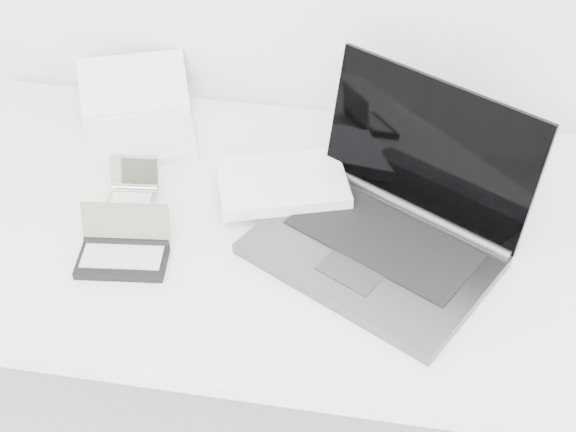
% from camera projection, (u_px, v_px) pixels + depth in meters
% --- Properties ---
extents(desk, '(1.60, 0.80, 0.73)m').
position_uv_depth(desk, '(306.00, 244.00, 1.61)').
color(desk, white).
rests_on(desk, ground).
extents(laptop_large, '(0.63, 0.52, 0.29)m').
position_uv_depth(laptop_large, '(365.00, 215.00, 1.53)').
color(laptop_large, '#545659').
rests_on(laptop_large, desk).
extents(netbook_open_white, '(0.33, 0.37, 0.10)m').
position_uv_depth(netbook_open_white, '(138.00, 124.00, 1.79)').
color(netbook_open_white, white).
rests_on(netbook_open_white, desk).
extents(pda_silver, '(0.11, 0.12, 0.08)m').
position_uv_depth(pda_silver, '(133.00, 193.00, 1.63)').
color(pda_silver, '#B4B5B9').
rests_on(pda_silver, desk).
extents(palmtop_charcoal, '(0.18, 0.14, 0.09)m').
position_uv_depth(palmtop_charcoal, '(123.00, 251.00, 1.50)').
color(palmtop_charcoal, black).
rests_on(palmtop_charcoal, desk).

